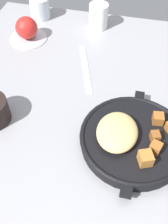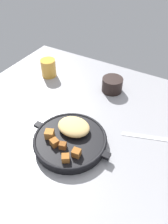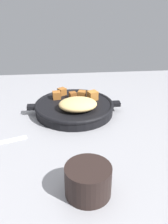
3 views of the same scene
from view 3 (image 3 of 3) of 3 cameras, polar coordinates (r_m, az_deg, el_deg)
ground_plane at (r=75.10cm, az=-2.51°, el=-3.57°), size 110.36×97.48×2.40cm
cast_iron_skillet at (r=79.84cm, az=-2.10°, el=1.20°), size 29.31×24.97×6.40cm
coffee_mug_dark at (r=50.05cm, az=0.92°, el=-15.12°), size 8.99×8.99×6.22cm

